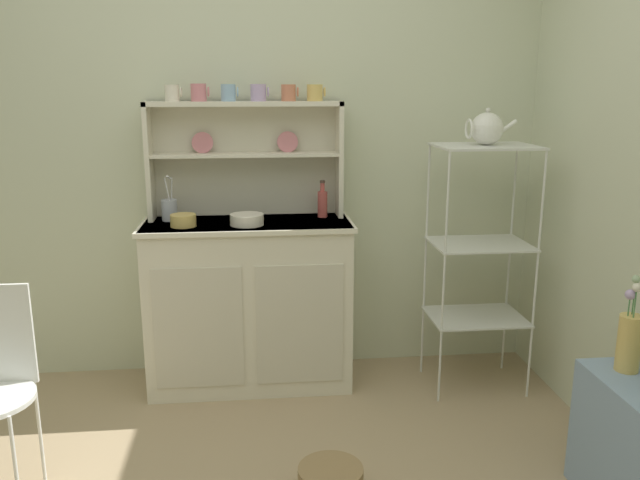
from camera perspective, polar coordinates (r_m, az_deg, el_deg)
The scene contains 17 objects.
wall_back at distance 3.52m, azimuth -6.78°, elevation 8.19°, with size 3.84×0.05×2.50m, color beige.
hutch_cabinet at distance 3.44m, azimuth -6.27°, elevation -5.48°, with size 1.08×0.45×0.89m.
hutch_shelf_unit at distance 3.43m, azimuth -6.61°, elevation 8.00°, with size 1.01×0.18×0.60m.
bakers_rack at distance 3.39m, azimuth 14.01°, elevation 0.32°, with size 0.49×0.37×1.28m.
side_shelf_blue at distance 2.78m, azimuth 26.18°, elevation -16.23°, with size 0.28×0.48×0.52m, color #849EBC.
cup_cream_0 at distance 3.40m, azimuth -12.94°, elevation 12.56°, with size 0.09×0.07×0.08m.
cup_rose_1 at distance 3.38m, azimuth -10.66°, elevation 12.71°, with size 0.09×0.08×0.09m.
cup_sky_2 at distance 3.38m, azimuth -8.08°, elevation 12.78°, with size 0.09×0.07×0.08m.
cup_lilac_3 at distance 3.37m, azimuth -5.45°, elevation 12.85°, with size 0.09×0.08×0.09m.
cup_terracotta_4 at distance 3.38m, azimuth -2.77°, elevation 12.88°, with size 0.09×0.07×0.08m.
cup_gold_5 at distance 3.39m, azimuth -0.44°, elevation 12.90°, with size 0.09×0.08×0.08m.
bowl_mixing_large at distance 3.26m, azimuth -12.01°, elevation 1.71°, with size 0.13×0.13×0.06m, color #DBB760.
bowl_floral_medium at distance 3.25m, azimuth -6.48°, elevation 1.81°, with size 0.17×0.17×0.06m, color silver.
jam_bottle at distance 3.41m, azimuth 0.22°, elevation 3.32°, with size 0.05×0.05×0.20m.
utensil_jar at distance 3.42m, azimuth -13.17°, elevation 2.65°, with size 0.08×0.08×0.24m.
porcelain_teapot at distance 3.32m, azimuth 14.53°, elevation 9.52°, with size 0.25×0.16×0.18m.
flower_vase at distance 2.71m, azimuth 25.69°, elevation -7.94°, with size 0.09×0.09×0.37m.
Camera 1 is at (0.05, -1.88, 1.58)m, focal length 36.17 mm.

